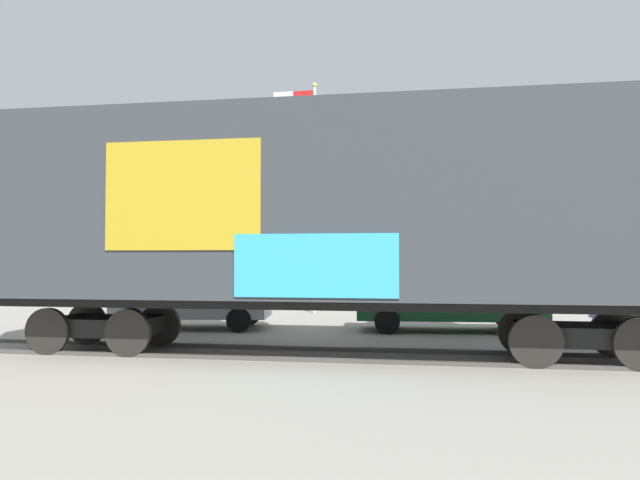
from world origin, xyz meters
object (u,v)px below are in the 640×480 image
Objects in this scene: freight_car at (326,210)px; flagpole at (306,164)px; parked_car_silver at (193,295)px; parked_car_green at (446,297)px.

flagpole reaches higher than freight_car.
parked_car_silver is 0.88× the size of parked_car_green.
flagpole is 1.91× the size of parked_car_silver.
freight_car is at bearing -119.34° from parked_car_green.
flagpole is 7.90m from parked_car_green.
parked_car_green is at bearing -46.32° from flagpole.
freight_car is 3.10× the size of parked_car_silver.
flagpole is 1.68× the size of parked_car_green.
flagpole reaches higher than parked_car_green.
flagpole is 7.12m from parked_car_silver.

